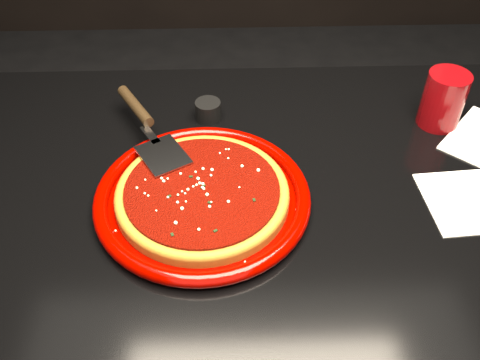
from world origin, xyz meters
The scene contains 11 objects.
table centered at (0.00, 0.00, 0.38)m, with size 1.20×0.80×0.75m, color black.
plate centered at (-0.15, 0.01, 0.76)m, with size 0.34×0.34×0.03m, color #6F0200.
pizza_crust centered at (-0.15, 0.01, 0.77)m, with size 0.27×0.27×0.01m, color brown.
pizza_crust_rim centered at (-0.15, 0.01, 0.77)m, with size 0.27×0.27×0.02m, color brown.
pizza_sauce centered at (-0.15, 0.01, 0.78)m, with size 0.24×0.24×0.01m, color #660A03.
parmesan_dusting centered at (-0.15, 0.01, 0.79)m, with size 0.23×0.23×0.01m, color #F5EDBE, non-canonical shape.
basil_flecks centered at (-0.15, 0.01, 0.78)m, with size 0.21×0.21×0.00m, color black, non-canonical shape.
pizza_server centered at (-0.24, 0.15, 0.79)m, with size 0.08×0.29×0.02m, color #ADAFB4, non-canonical shape.
cup centered at (0.28, 0.20, 0.80)m, with size 0.07×0.07×0.10m, color maroon.
napkin_a centered at (0.27, -0.01, 0.75)m, with size 0.14×0.14×0.00m, color white.
ramekin centered at (-0.14, 0.23, 0.77)m, with size 0.05×0.05×0.04m, color black.
Camera 1 is at (-0.11, -0.58, 1.36)m, focal length 40.00 mm.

